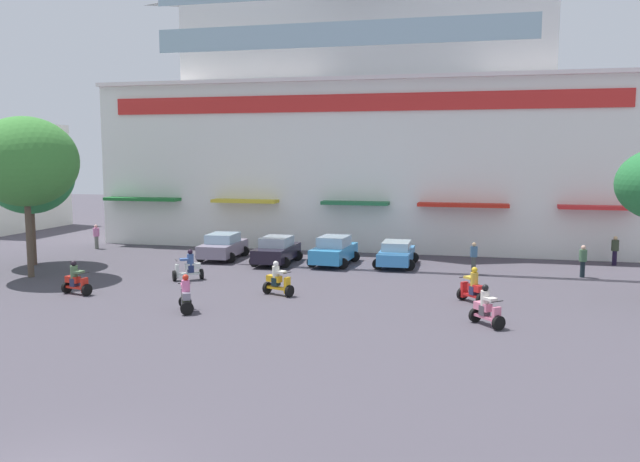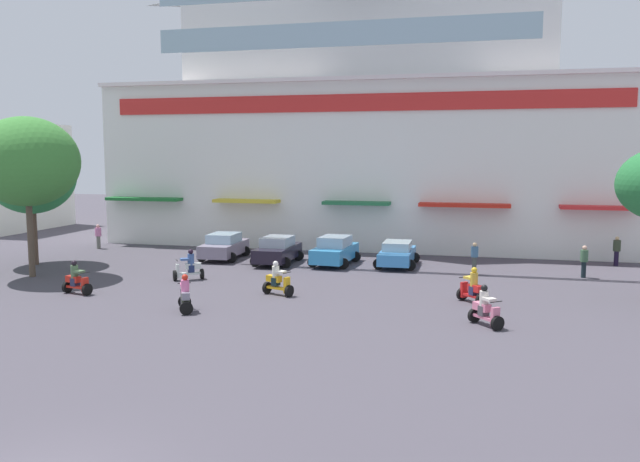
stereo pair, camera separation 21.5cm
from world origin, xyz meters
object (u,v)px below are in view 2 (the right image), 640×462
object	(u,v)px
plaza_tree_2	(31,176)
pedestrian_0	(475,256)
scooter_rider_5	(278,281)
pedestrian_2	(617,249)
scooter_rider_1	(485,309)
scooter_rider_6	(189,267)
parked_car_0	(224,246)
scooter_rider_7	(185,296)
pedestrian_1	(98,235)
parked_car_2	(335,251)
scooter_rider_8	(76,280)
scooter_rider_4	(472,288)
parked_car_3	(397,254)
pedestrian_3	(584,260)
plaza_tree_0	(27,162)
parked_car_1	(278,250)

from	to	relation	value
plaza_tree_2	pedestrian_0	xyz separation A→B (m)	(23.90, 2.95, -4.04)
plaza_tree_2	scooter_rider_5	distance (m)	16.72
pedestrian_2	scooter_rider_1	bearing A→B (deg)	-115.39
scooter_rider_1	scooter_rider_6	distance (m)	15.14
parked_car_0	pedestrian_0	size ratio (longest dim) A/B	2.50
scooter_rider_7	pedestrian_1	world-z (taller)	pedestrian_1
parked_car_2	scooter_rider_8	size ratio (longest dim) A/B	2.75
scooter_rider_1	pedestrian_2	distance (m)	16.43
scooter_rider_4	pedestrian_0	distance (m)	6.67
parked_car_3	scooter_rider_5	bearing A→B (deg)	-115.61
pedestrian_0	pedestrian_3	bearing A→B (deg)	4.42
plaza_tree_0	scooter_rider_1	bearing A→B (deg)	-10.69
scooter_rider_5	pedestrian_3	distance (m)	15.62
scooter_rider_1	parked_car_3	bearing A→B (deg)	111.89
parked_car_3	scooter_rider_1	distance (m)	12.67
parked_car_1	scooter_rider_1	world-z (taller)	parked_car_1
scooter_rider_4	scooter_rider_6	xyz separation A→B (m)	(-13.63, 1.72, -0.00)
plaza_tree_2	scooter_rider_1	distance (m)	25.90
scooter_rider_5	pedestrian_0	world-z (taller)	pedestrian_0
parked_car_2	parked_car_1	bearing A→B (deg)	-171.67
pedestrian_3	scooter_rider_7	bearing A→B (deg)	-145.14
scooter_rider_5	pedestrian_2	size ratio (longest dim) A/B	0.92
plaza_tree_0	pedestrian_1	world-z (taller)	plaza_tree_0
pedestrian_3	parked_car_0	bearing A→B (deg)	176.91
plaza_tree_2	parked_car_1	size ratio (longest dim) A/B	1.75
scooter_rider_8	pedestrian_3	size ratio (longest dim) A/B	0.92
parked_car_1	pedestrian_1	xyz separation A→B (m)	(-13.15, 2.72, 0.12)
scooter_rider_1	pedestrian_0	bearing A→B (deg)	93.06
plaza_tree_0	scooter_rider_8	distance (m)	7.60
plaza_tree_0	scooter_rider_7	world-z (taller)	plaza_tree_0
parked_car_2	scooter_rider_7	size ratio (longest dim) A/B	2.74
pedestrian_0	scooter_rider_5	bearing A→B (deg)	-139.20
parked_car_0	parked_car_3	xyz separation A→B (m)	(10.23, -0.01, -0.06)
plaza_tree_2	pedestrian_1	size ratio (longest dim) A/B	4.48
pedestrian_0	scooter_rider_7	bearing A→B (deg)	-135.03
plaza_tree_0	scooter_rider_1	world-z (taller)	plaza_tree_0
plaza_tree_0	parked_car_2	bearing A→B (deg)	27.08
parked_car_2	pedestrian_2	world-z (taller)	pedestrian_2
scooter_rider_7	pedestrian_0	distance (m)	15.45
scooter_rider_5	pedestrian_3	world-z (taller)	pedestrian_3
parked_car_1	parked_car_3	xyz separation A→B (m)	(6.65, 0.83, -0.07)
scooter_rider_1	scooter_rider_5	xyz separation A→B (m)	(-8.87, 3.11, 0.02)
parked_car_2	scooter_rider_7	world-z (taller)	parked_car_2
scooter_rider_1	pedestrian_2	size ratio (longest dim) A/B	0.92
parked_car_2	scooter_rider_5	bearing A→B (deg)	-94.80
parked_car_3	plaza_tree_0	bearing A→B (deg)	-156.67
parked_car_1	scooter_rider_6	world-z (taller)	parked_car_1
scooter_rider_1	scooter_rider_8	world-z (taller)	same
scooter_rider_7	plaza_tree_2	bearing A→B (deg)	148.43
pedestrian_0	pedestrian_1	world-z (taller)	pedestrian_0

